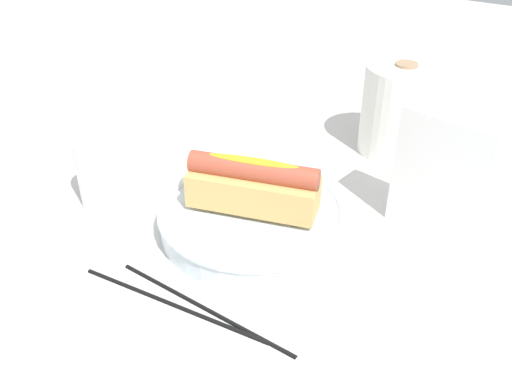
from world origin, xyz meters
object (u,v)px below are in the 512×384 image
at_px(paper_towel_roll, 400,109).
at_px(chopstick_far, 172,303).
at_px(water_glass, 105,172).
at_px(chopstick_near, 204,306).
at_px(hotdog_front, 256,186).
at_px(napkin_box, 445,175).
at_px(serving_bowl, 256,217).

relative_size(paper_towel_roll, chopstick_far, 0.61).
relative_size(water_glass, chopstick_far, 0.41).
height_order(paper_towel_roll, chopstick_near, paper_towel_roll).
xyz_separation_m(paper_towel_roll, chopstick_far, (-0.09, -0.43, -0.06)).
relative_size(hotdog_front, water_glass, 1.75).
xyz_separation_m(hotdog_front, chopstick_near, (0.02, -0.14, -0.06)).
relative_size(hotdog_front, napkin_box, 1.05).
relative_size(serving_bowl, hotdog_front, 1.43).
bearing_deg(chopstick_near, hotdog_front, 103.56).
bearing_deg(paper_towel_roll, water_glass, -130.89).
height_order(hotdog_front, chopstick_far, hotdog_front).
bearing_deg(napkin_box, chopstick_near, -110.87).
height_order(serving_bowl, chopstick_near, serving_bowl).
relative_size(hotdog_front, paper_towel_roll, 1.17).
bearing_deg(chopstick_near, napkin_box, 62.32).
xyz_separation_m(napkin_box, chopstick_far, (-0.19, -0.26, -0.07)).
relative_size(water_glass, napkin_box, 0.60).
distance_m(hotdog_front, water_glass, 0.20).
bearing_deg(serving_bowl, water_glass, -168.46).
distance_m(water_glass, chopstick_near, 0.24).
xyz_separation_m(serving_bowl, chopstick_far, (-0.01, -0.15, -0.02)).
distance_m(napkin_box, chopstick_near, 0.31).
height_order(water_glass, chopstick_far, water_glass).
height_order(hotdog_front, chopstick_near, hotdog_front).
bearing_deg(chopstick_near, chopstick_far, -152.78).
bearing_deg(napkin_box, paper_towel_roll, 134.75).
distance_m(water_glass, napkin_box, 0.41).
bearing_deg(serving_bowl, napkin_box, 31.23).
bearing_deg(serving_bowl, chopstick_near, -81.85).
xyz_separation_m(serving_bowl, chopstick_near, (0.02, -0.14, -0.02)).
xyz_separation_m(water_glass, paper_towel_roll, (0.27, 0.32, 0.02)).
bearing_deg(water_glass, serving_bowl, 11.54).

